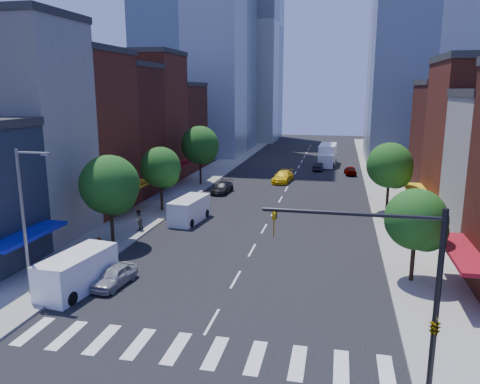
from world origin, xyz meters
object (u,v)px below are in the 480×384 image
(cargo_van_far, at_px, (189,210))
(pedestrian_near, at_px, (100,249))
(traffic_car_far, at_px, (350,171))
(parked_car_front, at_px, (114,276))
(parked_car_second, at_px, (190,214))
(taxi, at_px, (283,177))
(box_truck, at_px, (327,156))
(parked_car_rear, at_px, (222,188))
(pedestrian_far, at_px, (138,220))
(traffic_car_oncoming, at_px, (318,166))
(cargo_van_near, at_px, (76,273))
(parked_car_third, at_px, (194,205))

(cargo_van_far, relative_size, pedestrian_near, 3.22)
(cargo_van_far, bearing_deg, traffic_car_far, 68.22)
(parked_car_front, distance_m, parked_car_second, 15.71)
(cargo_van_far, distance_m, taxi, 22.43)
(parked_car_second, xyz_separation_m, box_truck, (12.01, 37.48, 0.99))
(parked_car_rear, distance_m, pedestrian_far, 17.56)
(traffic_car_oncoming, height_order, pedestrian_far, pedestrian_far)
(parked_car_second, height_order, parked_car_rear, parked_car_rear)
(cargo_van_near, relative_size, taxi, 1.12)
(taxi, distance_m, pedestrian_near, 34.54)
(parked_car_third, xyz_separation_m, pedestrian_far, (-2.67, -8.15, 0.45))
(traffic_car_oncoming, height_order, box_truck, box_truck)
(traffic_car_oncoming, distance_m, box_truck, 5.73)
(pedestrian_near, bearing_deg, cargo_van_far, 13.12)
(traffic_car_oncoming, bearing_deg, parked_car_second, 75.05)
(cargo_van_near, xyz_separation_m, traffic_car_far, (17.74, 45.96, -0.54))
(parked_car_second, bearing_deg, parked_car_rear, 84.48)
(parked_car_front, relative_size, parked_car_third, 0.83)
(pedestrian_far, bearing_deg, cargo_van_far, 153.19)
(taxi, bearing_deg, traffic_car_oncoming, 75.79)
(parked_car_second, distance_m, cargo_van_near, 17.05)
(parked_car_front, relative_size, taxi, 0.73)
(cargo_van_far, relative_size, taxi, 1.07)
(parked_car_front, height_order, parked_car_rear, parked_car_rear)
(cargo_van_far, bearing_deg, box_truck, 78.78)
(cargo_van_far, distance_m, box_truck, 39.57)
(cargo_van_near, relative_size, box_truck, 0.68)
(parked_car_second, xyz_separation_m, taxi, (6.50, 21.24, 0.10))
(taxi, bearing_deg, pedestrian_far, -103.29)
(box_truck, xyz_separation_m, pedestrian_far, (-15.39, -41.83, -0.56))
(pedestrian_far, bearing_deg, traffic_car_oncoming, 170.91)
(cargo_van_far, xyz_separation_m, traffic_car_far, (15.73, 29.26, -0.48))
(traffic_car_far, relative_size, pedestrian_far, 2.07)
(taxi, height_order, traffic_car_oncoming, taxi)
(cargo_van_far, height_order, taxi, cargo_van_far)
(parked_car_second, distance_m, box_truck, 39.37)
(taxi, xyz_separation_m, traffic_car_oncoming, (4.34, 10.72, -0.13))
(pedestrian_near, bearing_deg, pedestrian_far, 30.25)
(cargo_van_near, bearing_deg, parked_car_third, 93.84)
(parked_car_third, height_order, box_truck, box_truck)
(parked_car_rear, xyz_separation_m, pedestrian_far, (-3.38, -17.23, 0.42))
(parked_car_front, bearing_deg, traffic_car_oncoming, 83.68)
(parked_car_rear, height_order, pedestrian_far, pedestrian_far)
(parked_car_third, distance_m, cargo_van_near, 20.77)
(parked_car_rear, relative_size, pedestrian_near, 2.65)
(cargo_van_near, bearing_deg, traffic_car_oncoming, 82.71)
(cargo_van_far, distance_m, traffic_car_oncoming, 33.97)
(traffic_car_oncoming, relative_size, box_truck, 0.44)
(parked_car_rear, distance_m, traffic_car_oncoming, 21.95)
(taxi, height_order, pedestrian_far, pedestrian_far)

